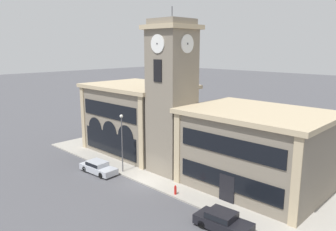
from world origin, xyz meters
The scene contains 9 objects.
ground_plane centered at (0.00, 0.00, 0.00)m, with size 300.00×300.00×0.00m, color #4C4C51.
sidewalk_kerb centered at (0.00, 6.94, 0.07)m, with size 37.55×13.88×0.15m.
clock_tower centered at (0.00, 4.54, 8.13)m, with size 4.69×4.69×17.35m.
town_hall_left_wing centered at (-8.44, 7.18, 4.39)m, with size 12.99×10.03×8.74m.
town_hall_right_wing centered at (8.53, 7.19, 3.84)m, with size 13.18×10.03×7.63m.
parked_car_near centered at (-5.44, -1.30, 0.69)m, with size 4.65×2.04×1.31m.
parked_car_mid centered at (10.75, -1.30, 0.74)m, with size 4.41×2.17×1.42m.
street_lamp centered at (-3.58, 0.61, 4.24)m, with size 0.36×0.36×6.31m.
fire_hydrant centered at (4.35, 0.44, 0.57)m, with size 0.22×0.22×0.87m.
Camera 1 is at (23.28, -20.07, 13.36)m, focal length 35.00 mm.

